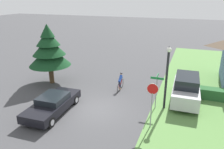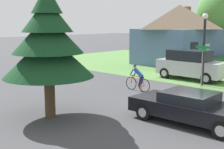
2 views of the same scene
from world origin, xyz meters
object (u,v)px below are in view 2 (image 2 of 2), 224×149
Objects in this scene: parked_suv_right at (191,65)px; street_lamp at (204,42)px; cottage_house at (179,33)px; cyclist at (138,78)px; deciduous_tree_right at (223,14)px; sedan_left_lane at (191,107)px; street_name_sign at (202,59)px; conifer_tall_near at (48,42)px.

street_lamp is (-1.33, -1.60, 1.72)m from parked_suv_right.
cyclist is (-11.85, -4.86, -2.13)m from cottage_house.
parked_suv_right is 2.70m from street_lamp.
street_lamp is at bearing -159.24° from deciduous_tree_right.
parked_suv_right reaches higher than cyclist.
deciduous_tree_right is (4.88, -1.92, 1.84)m from cottage_house.
cottage_house reaches higher than sedan_left_lane.
cyclist is 0.69× the size of street_name_sign.
parked_suv_right is 1.03× the size of street_lamp.
parked_suv_right is 12.49m from deciduous_tree_right.
conifer_tall_near reaches higher than parked_suv_right.
sedan_left_lane is 21.81m from deciduous_tree_right.
street_lamp is at bearing -67.08° from sedan_left_lane.
cottage_house is 12.99m from cyclist.
street_name_sign is at bearing -9.05° from conifer_tall_near.
sedan_left_lane is 1.04× the size of parked_suv_right.
street_name_sign is (6.43, 3.02, 1.12)m from sedan_left_lane.
conifer_tall_near is at bearing 94.10° from cyclist.
conifer_tall_near reaches higher than street_name_sign.
sedan_left_lane is 7.19m from street_name_sign.
street_lamp reaches higher than street_name_sign.
conifer_tall_near is (-3.30, 4.57, 2.45)m from sedan_left_lane.
parked_suv_right is 0.62× the size of deciduous_tree_right.
cottage_house is 1.82× the size of street_lamp.
cyclist is at bearing -170.02° from deciduous_tree_right.
street_lamp is 0.84× the size of conifer_tall_near.
cyclist is 0.38× the size of street_lamp.
cyclist is 0.23× the size of deciduous_tree_right.
street_lamp is at bearing -138.12° from cottage_house.
deciduous_tree_right is (12.82, 4.86, 1.96)m from street_lamp.
street_name_sign is (-0.59, -0.25, -0.97)m from street_lamp.
sedan_left_lane is 1.07× the size of street_lamp.
street_lamp reaches higher than sedan_left_lane.
cottage_house is 8.59m from parked_suv_right.
sedan_left_lane is at bearing -154.98° from street_lamp.
sedan_left_lane is (-14.96, -10.05, -2.20)m from cottage_house.
street_name_sign is at bearing -66.92° from sedan_left_lane.
sedan_left_lane is at bearing -154.82° from street_name_sign.
sedan_left_lane is 6.15m from conifer_tall_near.
sedan_left_lane is at bearing 147.73° from cyclist.
conifer_tall_near is at bearing 33.73° from sedan_left_lane.
deciduous_tree_right is at bearing 8.75° from conifer_tall_near.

